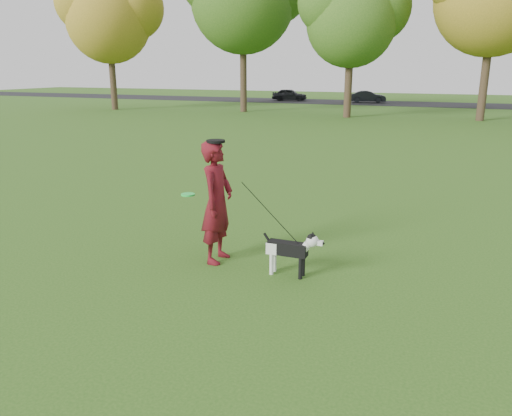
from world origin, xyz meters
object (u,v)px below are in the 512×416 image
at_px(dog, 292,248).
at_px(car_mid, 368,97).
at_px(man, 217,202).
at_px(car_left, 290,95).

xyz_separation_m(dog, car_mid, (-5.89, 40.38, 0.10)).
xyz_separation_m(man, dog, (1.35, -0.16, -0.56)).
bearing_deg(dog, car_mid, 98.30).
relative_size(dog, car_mid, 0.31).
relative_size(man, car_left, 0.60).
bearing_deg(car_left, dog, -168.00).
distance_m(man, dog, 1.47).
relative_size(man, dog, 2.05).
bearing_deg(dog, man, 173.40).
height_order(car_left, car_mid, car_left).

